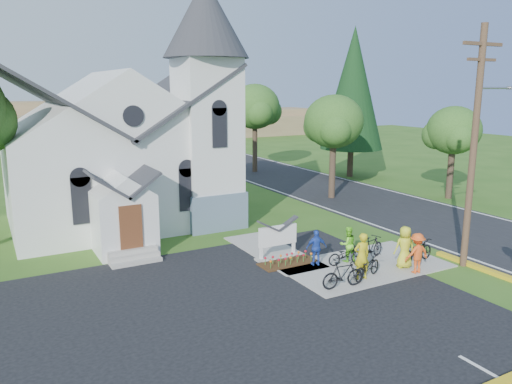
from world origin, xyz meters
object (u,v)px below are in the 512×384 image
cyclist_2 (316,248)px  utility_pole (475,140)px  bike_0 (346,255)px  cyclist_3 (417,253)px  bike_4 (417,251)px  bike_3 (371,248)px  cyclist_1 (348,244)px  church_sign (278,236)px  bike_2 (367,267)px  cyclist_0 (362,256)px  cyclist_4 (405,247)px  bike_1 (343,274)px

cyclist_2 → utility_pole: bearing=168.5°
bike_0 → cyclist_3: cyclist_3 is taller
utility_pole → bike_4: (-1.60, 1.20, -4.84)m
cyclist_2 → bike_3: (2.61, -0.52, -0.25)m
cyclist_1 → cyclist_3: (1.61, -2.44, 0.06)m
bike_0 → church_sign: bearing=50.6°
church_sign → bike_2: size_ratio=1.19×
church_sign → cyclist_3: bearing=-47.8°
cyclist_0 → cyclist_4: cyclist_0 is taller
church_sign → cyclist_4: size_ratio=1.22×
utility_pole → bike_1: bearing=175.5°
church_sign → bike_3: size_ratio=1.26×
cyclist_1 → bike_3: size_ratio=0.90×
cyclist_0 → cyclist_1: (0.83, 1.89, -0.17)m
cyclist_2 → cyclist_4: cyclist_4 is taller
bike_0 → bike_1: (-1.70, -1.95, 0.10)m
cyclist_2 → church_sign: bearing=-46.0°
cyclist_0 → bike_4: 3.46m
utility_pole → bike_0: size_ratio=6.07×
bike_0 → bike_4: size_ratio=0.84×
bike_1 → utility_pole: bearing=-88.1°
church_sign → bike_2: 4.33m
cyclist_1 → cyclist_3: bearing=133.3°
bike_1 → bike_4: (4.62, 0.71, -0.02)m
church_sign → bike_2: church_sign is taller
utility_pole → bike_0: utility_pole is taller
bike_2 → utility_pole: bearing=-120.0°
utility_pole → cyclist_1: size_ratio=6.40×
utility_pole → bike_1: 7.89m
bike_0 → bike_3: bearing=-80.5°
cyclist_0 → cyclist_3: size_ratio=1.13×
cyclist_2 → cyclist_3: size_ratio=0.93×
cyclist_3 → cyclist_4: 0.68m
church_sign → cyclist_1: 3.09m
cyclist_2 → bike_3: bearing=-175.0°
utility_pole → bike_4: bearing=143.1°
bike_0 → bike_3: 1.46m
cyclist_3 → bike_4: 1.36m
cyclist_1 → cyclist_2: size_ratio=1.00×
cyclist_0 → cyclist_1: cyclist_0 is taller
cyclist_0 → bike_0: cyclist_0 is taller
utility_pole → bike_1: utility_pole is taller
cyclist_0 → cyclist_1: 2.07m
cyclist_0 → cyclist_1: size_ratio=1.22×
bike_1 → bike_3: 3.73m
bike_0 → bike_2: bike_2 is taller
cyclist_2 → cyclist_1: bearing=-173.5°
bike_0 → bike_1: size_ratio=0.93×
cyclist_0 → bike_4: bearing=-165.1°
cyclist_4 → bike_4: cyclist_4 is taller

